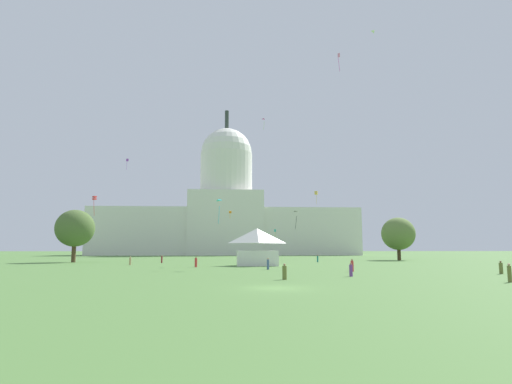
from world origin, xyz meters
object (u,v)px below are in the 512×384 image
(person_olive_edge_west, at_px, (285,272))
(person_maroon_edge_east, at_px, (162,259))
(tree_east_far, at_px, (398,234))
(kite_cyan_low, at_px, (217,205))
(person_olive_aisle_center, at_px, (501,268))
(person_red_back_center, at_px, (196,262))
(person_red_lawn_far_left, at_px, (352,266))
(kite_pink_high, at_px, (339,59))
(kite_red_low, at_px, (94,199))
(kite_violet_mid, at_px, (127,161))
(kite_magenta_high, at_px, (264,120))
(person_tan_lawn_far_right, at_px, (130,261))
(person_purple_front_center, at_px, (351,270))
(person_teal_mid_left, at_px, (318,259))
(tree_west_far, at_px, (75,228))
(kite_turquoise_low, at_px, (275,232))
(kite_black_low, at_px, (298,214))
(kite_gold_mid, at_px, (316,193))
(person_olive_near_tree_west, at_px, (509,273))
(person_denim_back_left, at_px, (268,264))
(kite_white_high, at_px, (371,33))
(kite_orange_low, at_px, (230,212))
(capitol_building, at_px, (226,215))
(event_tent, at_px, (257,246))

(person_olive_edge_west, xyz_separation_m, person_maroon_edge_east, (-19.31, 47.81, 0.05))
(tree_east_far, distance_m, kite_cyan_low, 55.40)
(person_olive_aisle_center, xyz_separation_m, person_red_back_center, (-37.90, 20.62, 0.06))
(person_red_lawn_far_left, relative_size, kite_pink_high, 0.39)
(kite_red_low, xyz_separation_m, kite_violet_mid, (-3.55, 41.98, 16.65))
(kite_red_low, xyz_separation_m, kite_magenta_high, (42.12, 70.59, 39.63))
(person_tan_lawn_far_right, bearing_deg, kite_violet_mid, 167.73)
(kite_red_low, bearing_deg, person_red_back_center, 76.87)
(person_olive_aisle_center, xyz_separation_m, person_purple_front_center, (-19.27, -3.52, -0.02))
(person_teal_mid_left, bearing_deg, tree_west_far, -124.89)
(person_olive_aisle_center, relative_size, person_teal_mid_left, 0.96)
(kite_turquoise_low, distance_m, kite_black_low, 74.56)
(person_purple_front_center, height_order, kite_gold_mid, kite_gold_mid)
(person_maroon_edge_east, bearing_deg, kite_violet_mid, 53.82)
(person_red_lawn_far_left, bearing_deg, person_olive_near_tree_west, -154.40)
(person_olive_near_tree_west, bearing_deg, person_olive_aisle_center, 121.50)
(tree_east_far, xyz_separation_m, person_denim_back_left, (-37.55, -45.13, -5.93))
(person_olive_edge_west, relative_size, person_olive_aisle_center, 1.01)
(person_teal_mid_left, bearing_deg, kite_black_low, -145.93)
(person_red_back_center, distance_m, kite_violet_mid, 75.34)
(person_teal_mid_left, bearing_deg, kite_white_high, 49.47)
(person_red_back_center, relative_size, person_maroon_edge_east, 1.03)
(person_olive_near_tree_west, bearing_deg, person_olive_edge_west, -130.61)
(kite_red_low, bearing_deg, person_olive_aisle_center, 85.19)
(kite_turquoise_low, xyz_separation_m, kite_orange_low, (-17.93, -33.97, 5.07))
(capitol_building, relative_size, kite_pink_high, 27.09)
(person_purple_front_center, bearing_deg, kite_orange_low, 166.12)
(event_tent, height_order, person_olive_near_tree_west, event_tent)
(person_purple_front_center, relative_size, kite_violet_mid, 0.43)
(person_red_back_center, bearing_deg, person_maroon_edge_east, 54.03)
(kite_magenta_high, relative_size, kite_white_high, 2.93)
(person_red_back_center, bearing_deg, tree_west_far, 78.83)
(person_red_back_center, bearing_deg, person_olive_aisle_center, -88.09)
(person_olive_aisle_center, xyz_separation_m, kite_gold_mid, (-4.34, 86.94, 20.21))
(capitol_building, distance_m, kite_cyan_low, 115.20)
(kite_red_low, bearing_deg, tree_west_far, -93.95)
(person_tan_lawn_far_right, xyz_separation_m, kite_cyan_low, (15.79, -4.54, 9.92))
(tree_east_far, bearing_deg, person_olive_edge_west, -120.11)
(person_olive_edge_west, xyz_separation_m, kite_pink_high, (18.03, 44.72, 43.24))
(person_purple_front_center, xyz_separation_m, kite_cyan_low, (-15.55, 29.39, 9.94))
(kite_gold_mid, bearing_deg, kite_red_low, 151.91)
(person_olive_near_tree_west, relative_size, kite_gold_mid, 0.40)
(person_red_back_center, distance_m, kite_red_low, 34.55)
(tree_west_far, xyz_separation_m, kite_white_high, (66.10, -4.05, 45.37))
(tree_east_far, relative_size, person_red_lawn_far_left, 6.62)
(person_red_lawn_far_left, height_order, kite_turquoise_low, kite_turquoise_low)
(person_olive_aisle_center, height_order, kite_turquoise_low, kite_turquoise_low)
(tree_east_far, bearing_deg, kite_turquoise_low, 111.85)
(kite_red_low, xyz_separation_m, kite_white_high, (61.25, -0.80, 39.17))
(event_tent, relative_size, kite_cyan_low, 2.00)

